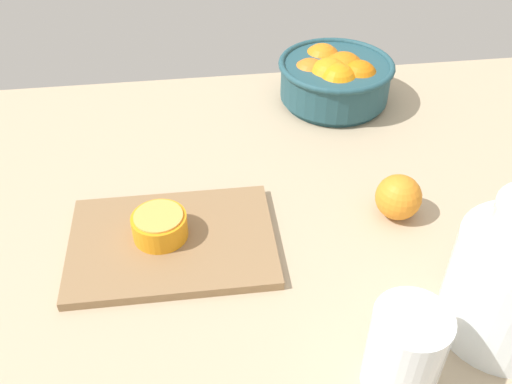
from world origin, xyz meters
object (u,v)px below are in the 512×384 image
orange_half_0 (160,226)px  cutting_board (172,242)px  fruit_bowl (334,78)px  loose_orange_2 (398,196)px  juice_glass (404,355)px

orange_half_0 → cutting_board: bearing=-29.2°
fruit_bowl → loose_orange_2: 34.49cm
orange_half_0 → juice_glass: bearing=-44.5°
loose_orange_2 → cutting_board: bearing=-175.6°
juice_glass → cutting_board: juice_glass is taller
fruit_bowl → juice_glass: size_ratio=1.93×
orange_half_0 → loose_orange_2: bearing=2.8°
fruit_bowl → cutting_board: fruit_bowl is taller
juice_glass → loose_orange_2: (9.06, 28.27, -1.50)cm
juice_glass → cutting_board: (-25.38, 25.63, -4.31)cm
cutting_board → loose_orange_2: bearing=4.4°
juice_glass → cutting_board: size_ratio=0.39×
cutting_board → loose_orange_2: 34.65cm
fruit_bowl → loose_orange_2: fruit_bowl is taller
fruit_bowl → juice_glass: juice_glass is taller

